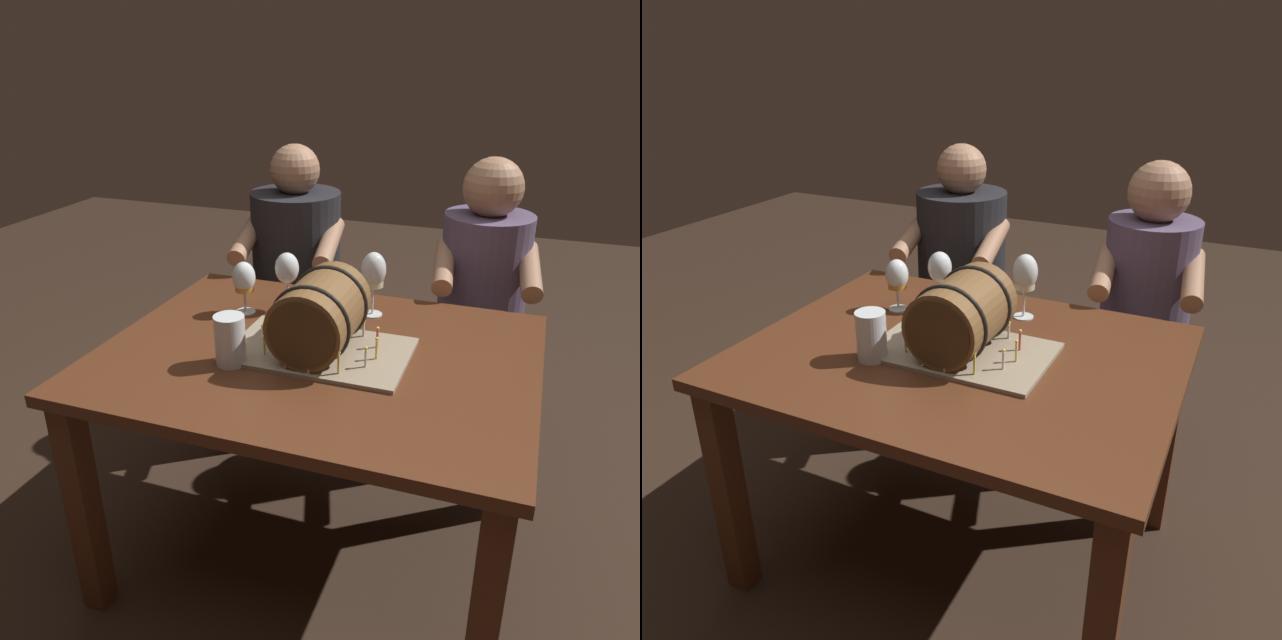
{
  "view_description": "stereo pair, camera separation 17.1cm",
  "coord_description": "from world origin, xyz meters",
  "views": [
    {
      "loc": [
        0.53,
        -1.48,
        1.54
      ],
      "look_at": [
        0.01,
        -0.01,
        0.84
      ],
      "focal_mm": 35.07,
      "sensor_mm": 36.0,
      "label": 1
    },
    {
      "loc": [
        0.69,
        -1.42,
        1.54
      ],
      "look_at": [
        0.01,
        -0.01,
        0.84
      ],
      "focal_mm": 35.07,
      "sensor_mm": 36.0,
      "label": 2
    }
  ],
  "objects": [
    {
      "name": "dining_table",
      "position": [
        0.0,
        0.0,
        0.62
      ],
      "size": [
        1.21,
        0.94,
        0.74
      ],
      "color": "#562D19",
      "rests_on": "ground"
    },
    {
      "name": "person_seated_right",
      "position": [
        0.37,
        0.78,
        0.54
      ],
      "size": [
        0.4,
        0.49,
        1.17
      ],
      "color": "#372D40",
      "rests_on": "ground"
    },
    {
      "name": "person_seated_left",
      "position": [
        -0.37,
        0.78,
        0.56
      ],
      "size": [
        0.44,
        0.52,
        1.18
      ],
      "color": "black",
      "rests_on": "ground"
    },
    {
      "name": "wine_glass_amber",
      "position": [
        -0.31,
        0.18,
        0.85
      ],
      "size": [
        0.07,
        0.07,
        0.17
      ],
      "color": "white",
      "rests_on": "dining_table"
    },
    {
      "name": "beer_pint",
      "position": [
        -0.2,
        -0.15,
        0.8
      ],
      "size": [
        0.08,
        0.08,
        0.14
      ],
      "color": "white",
      "rests_on": "dining_table"
    },
    {
      "name": "barrel_cake",
      "position": [
        0.01,
        -0.01,
        0.84
      ],
      "size": [
        0.5,
        0.32,
        0.23
      ],
      "color": "gray",
      "rests_on": "dining_table"
    },
    {
      "name": "wine_glass_empty",
      "position": [
        -0.19,
        0.25,
        0.87
      ],
      "size": [
        0.08,
        0.08,
        0.19
      ],
      "color": "white",
      "rests_on": "dining_table"
    },
    {
      "name": "ground_plane",
      "position": [
        0.0,
        0.0,
        0.0
      ],
      "size": [
        8.0,
        8.0,
        0.0
      ],
      "primitive_type": "plane",
      "color": "#332319"
    },
    {
      "name": "wine_glass_white",
      "position": [
        0.08,
        0.3,
        0.88
      ],
      "size": [
        0.08,
        0.08,
        0.21
      ],
      "color": "white",
      "rests_on": "dining_table"
    }
  ]
}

